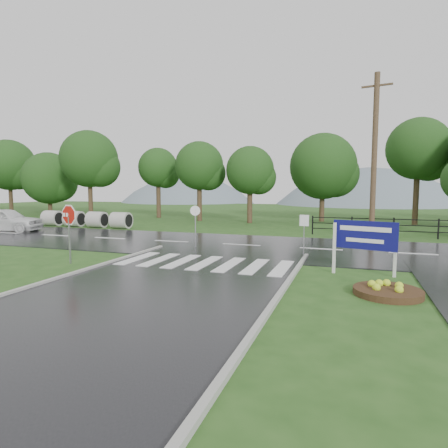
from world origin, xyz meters
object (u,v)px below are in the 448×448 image
at_px(stop_sign, 69,220).
at_px(car_white, 5,232).
at_px(culvert_pipes, 86,219).
at_px(estate_billboard, 364,238).

distance_m(stop_sign, car_white, 13.96).
bearing_deg(culvert_pipes, stop_sign, -53.09).
height_order(culvert_pipes, stop_sign, stop_sign).
height_order(stop_sign, estate_billboard, stop_sign).
bearing_deg(car_white, stop_sign, -137.43).
xyz_separation_m(stop_sign, estate_billboard, (10.83, 1.67, -0.46)).
bearing_deg(stop_sign, estate_billboard, 8.76).
relative_size(culvert_pipes, estate_billboard, 3.70).
distance_m(culvert_pipes, estate_billboard, 21.94).
bearing_deg(stop_sign, culvert_pipes, 126.91).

